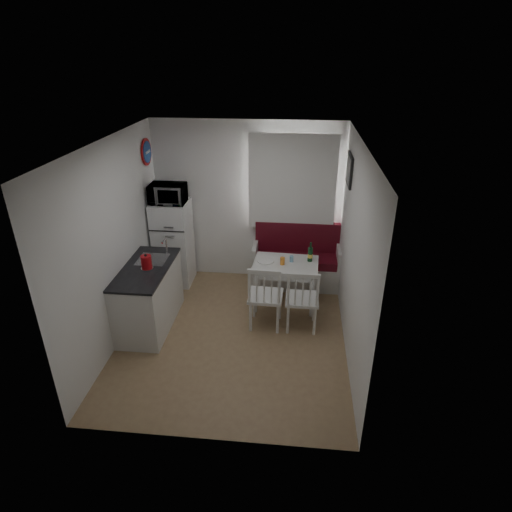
{
  "coord_description": "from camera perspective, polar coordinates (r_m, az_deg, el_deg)",
  "views": [
    {
      "loc": [
        0.79,
        -4.74,
        3.56
      ],
      "look_at": [
        0.26,
        0.5,
        0.97
      ],
      "focal_mm": 30.0,
      "sensor_mm": 36.0,
      "label": 1
    }
  ],
  "objects": [
    {
      "name": "drinking_glass_blue",
      "position": [
        6.3,
        4.76,
        -0.39
      ],
      "size": [
        0.05,
        0.05,
        0.09
      ],
      "primitive_type": "cylinder",
      "color": "#85BCE2",
      "rests_on": "dining_table"
    },
    {
      "name": "fridge",
      "position": [
        7.05,
        -10.96,
        1.72
      ],
      "size": [
        0.56,
        0.56,
        1.4
      ],
      "primitive_type": "cube",
      "color": "white",
      "rests_on": "floor"
    },
    {
      "name": "ceiling",
      "position": [
        4.9,
        -3.72,
        14.82
      ],
      "size": [
        3.0,
        3.5,
        0.02
      ],
      "primitive_type": "cube",
      "color": "white",
      "rests_on": "wall_back"
    },
    {
      "name": "wall_front",
      "position": [
        3.83,
        -7.36,
        -10.25
      ],
      "size": [
        3.0,
        0.02,
        2.6
      ],
      "primitive_type": "cube",
      "color": "white",
      "rests_on": "floor"
    },
    {
      "name": "curtain",
      "position": [
        6.66,
        4.84,
        9.64
      ],
      "size": [
        1.35,
        0.02,
        1.5
      ],
      "primitive_type": "cube",
      "color": "white",
      "rests_on": "wall_back"
    },
    {
      "name": "chair_left",
      "position": [
        5.75,
        1.22,
        -4.74
      ],
      "size": [
        0.47,
        0.45,
        0.53
      ],
      "rotation": [
        0.0,
        0.0,
        -0.03
      ],
      "color": "silver",
      "rests_on": "floor"
    },
    {
      "name": "wall_left",
      "position": [
        5.73,
        -18.32,
        1.53
      ],
      "size": [
        0.02,
        3.5,
        2.6
      ],
      "primitive_type": "cube",
      "color": "white",
      "rests_on": "floor"
    },
    {
      "name": "chair_right",
      "position": [
        5.75,
        6.21,
        -5.12
      ],
      "size": [
        0.45,
        0.43,
        0.51
      ],
      "rotation": [
        0.0,
        0.0,
        0.01
      ],
      "color": "silver",
      "rests_on": "floor"
    },
    {
      "name": "wall_right",
      "position": [
        5.3,
        12.92,
        0.21
      ],
      "size": [
        0.02,
        3.5,
        2.6
      ],
      "primitive_type": "cube",
      "color": "white",
      "rests_on": "floor"
    },
    {
      "name": "window",
      "position": [
        6.74,
        4.84,
        9.4
      ],
      "size": [
        1.22,
        0.06,
        1.47
      ],
      "primitive_type": "cube",
      "color": "silver",
      "rests_on": "wall_back"
    },
    {
      "name": "wall_sign",
      "position": [
        6.74,
        -14.34,
        13.3
      ],
      "size": [
        0.03,
        0.4,
        0.4
      ],
      "primitive_type": "cylinder",
      "rotation": [
        0.0,
        1.57,
        0.0
      ],
      "color": "navy",
      "rests_on": "wall_left"
    },
    {
      "name": "wine_bottle",
      "position": [
        6.31,
        7.26,
        0.55
      ],
      "size": [
        0.08,
        0.08,
        0.3
      ],
      "primitive_type": null,
      "color": "#123A1D",
      "rests_on": "dining_table"
    },
    {
      "name": "bench",
      "position": [
        7.03,
        5.37,
        -1.22
      ],
      "size": [
        1.43,
        0.55,
        1.02
      ],
      "color": "silver",
      "rests_on": "floor"
    },
    {
      "name": "kitchen_counter",
      "position": [
        6.13,
        -14.08,
        -5.16
      ],
      "size": [
        0.62,
        1.32,
        1.16
      ],
      "color": "silver",
      "rests_on": "floor"
    },
    {
      "name": "wall_back",
      "position": [
        6.92,
        -1.1,
        7.09
      ],
      "size": [
        3.0,
        0.02,
        2.6
      ],
      "primitive_type": "cube",
      "color": "white",
      "rests_on": "floor"
    },
    {
      "name": "drinking_glass_orange",
      "position": [
        6.21,
        3.54,
        -0.66
      ],
      "size": [
        0.07,
        0.07,
        0.11
      ],
      "primitive_type": "cylinder",
      "color": "orange",
      "rests_on": "dining_table"
    },
    {
      "name": "kettle",
      "position": [
        5.8,
        -14.4,
        -0.81
      ],
      "size": [
        0.17,
        0.17,
        0.22
      ],
      "primitive_type": "cylinder",
      "color": "#B20E14",
      "rests_on": "kitchen_counter"
    },
    {
      "name": "plate",
      "position": [
        6.31,
        1.29,
        -0.65
      ],
      "size": [
        0.25,
        0.25,
        0.02
      ],
      "primitive_type": "cylinder",
      "color": "white",
      "rests_on": "dining_table"
    },
    {
      "name": "dining_table",
      "position": [
        6.32,
        3.98,
        -1.57
      ],
      "size": [
        0.97,
        0.71,
        0.71
      ],
      "rotation": [
        0.0,
        0.0,
        -0.05
      ],
      "color": "silver",
      "rests_on": "floor"
    },
    {
      "name": "floor",
      "position": [
        5.98,
        -2.99,
        -10.41
      ],
      "size": [
        3.0,
        3.5,
        0.02
      ],
      "primitive_type": "cube",
      "color": "#8D6D4B",
      "rests_on": "ground"
    },
    {
      "name": "picture_frame",
      "position": [
        6.07,
        12.32,
        11.17
      ],
      "size": [
        0.04,
        0.52,
        0.42
      ],
      "primitive_type": "cube",
      "color": "black",
      "rests_on": "wall_right"
    },
    {
      "name": "microwave",
      "position": [
        6.71,
        -11.69,
        8.14
      ],
      "size": [
        0.54,
        0.37,
        0.3
      ],
      "primitive_type": "imported",
      "color": "white",
      "rests_on": "fridge"
    }
  ]
}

